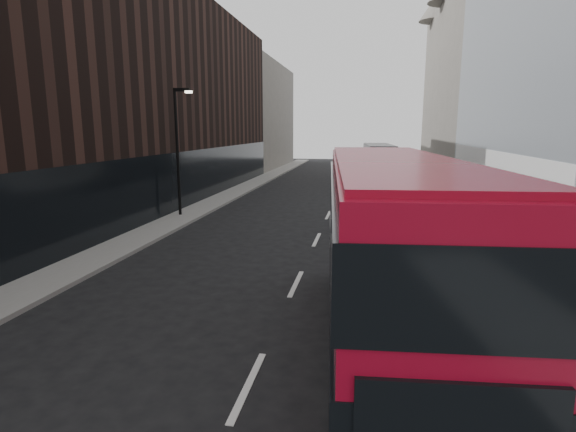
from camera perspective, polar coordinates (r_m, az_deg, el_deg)
The scene contains 12 objects.
sidewalk_right at distance 31.62m, azimuth 19.61°, elevation 1.47°, with size 3.00×80.00×0.15m, color slate.
sidewalk_left at distance 32.78m, azimuth -8.17°, elevation 2.32°, with size 2.00×80.00×0.15m, color slate.
building_modern_block at distance 28.77m, azimuth 30.62°, elevation 19.42°, with size 5.03×22.00×20.00m.
building_victorian at distance 50.84m, azimuth 21.23°, elevation 15.59°, with size 6.50×24.00×21.00m.
building_left_mid at distance 38.36m, azimuth -11.20°, elevation 13.85°, with size 5.00×24.00×14.00m, color black.
building_left_far at distance 59.39m, azimuth -3.36°, elevation 12.47°, with size 5.00×20.00×13.00m, color slate.
street_lamp at distance 25.96m, azimuth -13.74°, elevation 8.96°, with size 1.06×0.22×7.00m.
red_bus at distance 9.94m, azimuth 12.78°, elevation -4.03°, with size 3.45×11.03×4.39m.
grey_bus at distance 44.63m, azimuth 11.41°, elevation 6.82°, with size 3.20×10.96×3.50m.
car_a at distance 20.99m, azimuth 11.43°, elevation -0.78°, with size 1.80×4.47×1.52m, color black.
car_b at distance 24.19m, azimuth 13.16°, elevation 0.61°, with size 1.53×4.39×1.44m, color gray.
car_c at distance 34.22m, azimuth 9.15°, elevation 3.58°, with size 1.76×4.32×1.25m, color black.
Camera 1 is at (2.17, -5.78, 4.97)m, focal length 28.00 mm.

